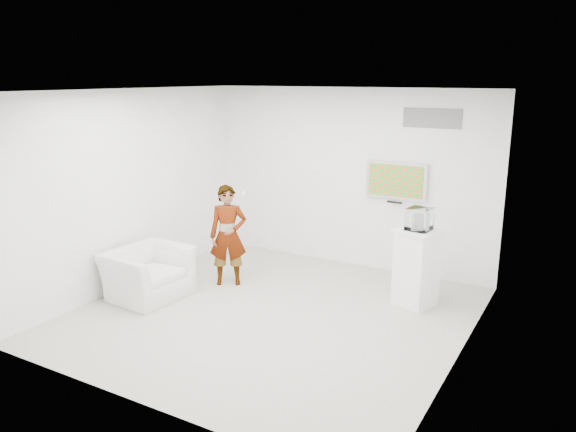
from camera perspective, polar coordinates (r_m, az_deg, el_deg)
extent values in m
cube|color=beige|center=(7.82, -1.59, -9.90)|extent=(5.00, 5.00, 0.01)
cube|color=#2D2D30|center=(7.14, -1.76, 12.58)|extent=(5.00, 5.00, 0.01)
cube|color=white|center=(9.52, 6.20, 3.83)|extent=(5.00, 0.01, 3.00)
cube|color=white|center=(5.44, -15.54, -4.46)|extent=(5.00, 0.01, 3.00)
cube|color=white|center=(8.87, -15.62, 2.64)|extent=(0.01, 5.00, 3.00)
cube|color=white|center=(6.44, 17.70, -1.75)|extent=(0.01, 5.00, 3.00)
cube|color=silver|center=(9.16, 10.96, 3.57)|extent=(1.00, 0.08, 0.60)
cube|color=slate|center=(8.93, 14.42, 9.60)|extent=(0.90, 0.02, 0.30)
imported|color=white|center=(8.71, -6.10, -1.98)|extent=(0.68, 0.63, 1.57)
imported|color=white|center=(8.52, -14.10, -5.67)|extent=(1.05, 1.18, 0.72)
cube|color=white|center=(8.13, 12.92, -5.14)|extent=(0.68, 0.68, 1.11)
cylinder|color=white|center=(9.33, 11.64, -5.16)|extent=(0.25, 0.25, 0.31)
cube|color=white|center=(7.93, 13.19, -0.30)|extent=(0.34, 0.34, 0.31)
cube|color=white|center=(7.94, 13.18, -0.52)|extent=(0.16, 0.17, 0.24)
cube|color=white|center=(8.69, -4.52, 2.29)|extent=(0.09, 0.14, 0.03)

